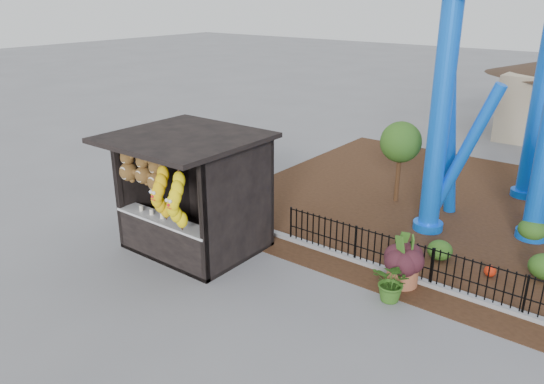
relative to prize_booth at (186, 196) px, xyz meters
The scene contains 8 objects.
ground 3.48m from the prize_booth, 16.62° to the right, with size 120.00×120.00×0.00m, color slate.
mulch_bed 10.08m from the prize_booth, 45.49° to the left, with size 18.00×12.00×0.02m, color #331E11.
curb 7.45m from the prize_booth, 16.79° to the left, with size 18.00×0.18×0.12m, color gray.
prize_booth is the anchor object (origin of this frame).
picket_fence 8.23m from the prize_booth, 14.97° to the left, with size 12.20×0.06×1.00m, color black, non-canonical shape.
terracotta_planter 5.66m from the prize_booth, 19.15° to the left, with size 0.72×0.72×0.55m, color #9C5839.
planter_foliage 5.55m from the prize_booth, 19.15° to the left, with size 0.70×0.70×0.64m, color black.
potted_plant 5.53m from the prize_booth, 10.73° to the left, with size 0.84×0.73×0.94m, color #195619.
Camera 1 is at (6.45, -7.75, 6.42)m, focal length 35.00 mm.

